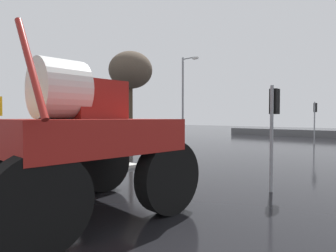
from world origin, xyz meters
TOP-DOWN VIEW (x-y plane):
  - ground_plane at (0.00, 18.00)m, footprint 120.00×120.00m
  - median_island at (-3.62, 7.86)m, footprint 1.41×9.37m
  - oversize_sprayer at (1.05, 6.99)m, footprint 4.48×5.21m
  - traffic_signal_near_left at (-4.78, 12.53)m, footprint 0.24×0.54m
  - traffic_signal_near_right at (3.79, 12.52)m, footprint 0.24×0.54m
  - traffic_signal_far_left at (-0.05, 31.67)m, footprint 0.24×0.55m
  - streetlight_far_left at (-8.65, 23.03)m, footprint 1.75×0.24m
  - bare_tree_left at (-9.04, 17.13)m, footprint 3.29×3.29m

SIDE VIEW (x-z plane):
  - ground_plane at x=0.00m, z-range 0.00..0.00m
  - median_island at x=-3.62m, z-range 0.00..0.15m
  - oversize_sprayer at x=1.05m, z-range -0.31..4.05m
  - traffic_signal_near_left at x=-4.78m, z-range 0.74..3.99m
  - traffic_signal_near_right at x=3.79m, z-range 0.80..4.31m
  - traffic_signal_far_left at x=-0.05m, z-range 0.90..4.81m
  - streetlight_far_left at x=-8.65m, z-range 0.43..8.31m
  - bare_tree_left at x=-9.04m, z-range 2.28..9.74m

